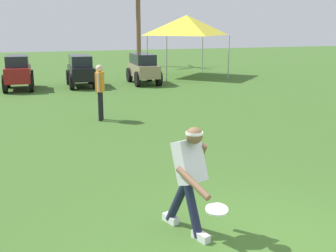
{
  "coord_description": "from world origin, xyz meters",
  "views": [
    {
      "loc": [
        -2.55,
        -3.83,
        2.64
      ],
      "look_at": [
        -0.21,
        2.96,
        0.9
      ],
      "focal_mm": 45.0,
      "sensor_mm": 36.0,
      "label": 1
    }
  ],
  "objects": [
    {
      "name": "frisbee_thrower",
      "position": [
        -0.67,
        0.8,
        0.8
      ],
      "size": [
        0.47,
        1.11,
        1.43
      ],
      "color": "#191E38",
      "rests_on": "ground_plane"
    },
    {
      "name": "teammate_near_sideline",
      "position": [
        -0.56,
        7.76,
        0.94
      ],
      "size": [
        0.31,
        0.49,
        1.56
      ],
      "color": "black",
      "rests_on": "ground_plane"
    },
    {
      "name": "parked_car_slot_b",
      "position": [
        -2.74,
        14.6,
        0.74
      ],
      "size": [
        1.25,
        2.39,
        1.4
      ],
      "color": "maroon",
      "rests_on": "ground_plane"
    },
    {
      "name": "event_tent",
      "position": [
        5.5,
        16.64,
        2.59
      ],
      "size": [
        3.4,
        3.4,
        3.1
      ],
      "color": "#B2B5BA",
      "rests_on": "ground_plane"
    },
    {
      "name": "parked_car_slot_d",
      "position": [
        2.63,
        14.66,
        0.72
      ],
      "size": [
        1.2,
        2.43,
        1.34
      ],
      "color": "#998466",
      "rests_on": "ground_plane"
    },
    {
      "name": "palm_tree_left_of_centre",
      "position": [
        4.67,
        23.04,
        3.12
      ],
      "size": [
        3.31,
        3.49,
        5.03
      ],
      "color": "brown",
      "rests_on": "ground_plane"
    },
    {
      "name": "frisbee_in_flight",
      "position": [
        -0.63,
        0.06,
        0.65
      ],
      "size": [
        0.32,
        0.32,
        0.06
      ],
      "color": "white"
    },
    {
      "name": "parked_car_slot_c",
      "position": [
        -0.17,
        14.68,
        0.72
      ],
      "size": [
        1.21,
        2.43,
        1.34
      ],
      "color": "black",
      "rests_on": "ground_plane"
    }
  ]
}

